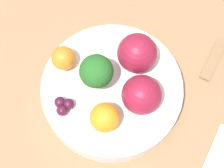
{
  "coord_description": "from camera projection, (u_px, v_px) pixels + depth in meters",
  "views": [
    {
      "loc": [
        -0.14,
        0.15,
        0.58
      ],
      "look_at": [
        0.0,
        0.0,
        0.07
      ],
      "focal_mm": 60.0,
      "sensor_mm": 36.0,
      "label": 1
    }
  ],
  "objects": [
    {
      "name": "ground_plane",
      "position": [
        112.0,
        100.0,
        0.61
      ],
      "size": [
        6.0,
        6.0,
        0.0
      ],
      "primitive_type": "plane",
      "color": "gray"
    },
    {
      "name": "apple_red",
      "position": [
        138.0,
        54.0,
        0.54
      ],
      "size": [
        0.06,
        0.06,
        0.06
      ],
      "color": "maroon",
      "rests_on": "bowl"
    },
    {
      "name": "bowl",
      "position": [
        112.0,
        91.0,
        0.57
      ],
      "size": [
        0.21,
        0.21,
        0.04
      ],
      "color": "white",
      "rests_on": "table_surface"
    },
    {
      "name": "orange_front",
      "position": [
        105.0,
        118.0,
        0.52
      ],
      "size": [
        0.04,
        0.04,
        0.04
      ],
      "color": "orange",
      "rests_on": "bowl"
    },
    {
      "name": "apple_green",
      "position": [
        142.0,
        95.0,
        0.52
      ],
      "size": [
        0.06,
        0.06,
        0.06
      ],
      "color": "maroon",
      "rests_on": "bowl"
    },
    {
      "name": "broccoli",
      "position": [
        96.0,
        72.0,
        0.53
      ],
      "size": [
        0.05,
        0.05,
        0.06
      ],
      "color": "#8CB76B",
      "rests_on": "bowl"
    },
    {
      "name": "grape_cluster",
      "position": [
        64.0,
        105.0,
        0.54
      ],
      "size": [
        0.03,
        0.03,
        0.02
      ],
      "color": "#47142D",
      "rests_on": "bowl"
    },
    {
      "name": "orange_back",
      "position": [
        63.0,
        58.0,
        0.55
      ],
      "size": [
        0.04,
        0.04,
        0.04
      ],
      "color": "orange",
      "rests_on": "bowl"
    },
    {
      "name": "spoon",
      "position": [
        213.0,
        60.0,
        0.61
      ],
      "size": [
        0.03,
        0.08,
        0.01
      ],
      "color": "olive",
      "rests_on": "table_surface"
    },
    {
      "name": "table_surface",
      "position": [
        112.0,
        98.0,
        0.6
      ],
      "size": [
        1.2,
        1.2,
        0.02
      ],
      "color": "#936D4C",
      "rests_on": "ground_plane"
    }
  ]
}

